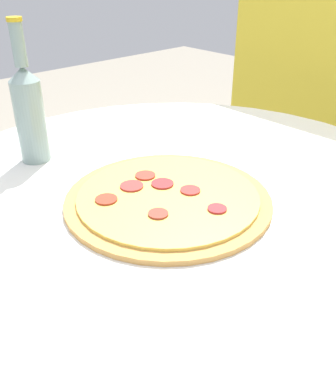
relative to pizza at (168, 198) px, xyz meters
name	(u,v)px	position (x,y,z in m)	size (l,w,h in m)	color
table	(179,274)	(-0.02, 0.05, -0.22)	(1.06, 1.06, 0.77)	silver
pizza	(168,198)	(0.00, 0.00, 0.00)	(0.37, 0.37, 0.02)	#C68E47
beer_bottle	(29,110)	(-0.33, -0.08, 0.10)	(0.06, 0.06, 0.29)	gray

